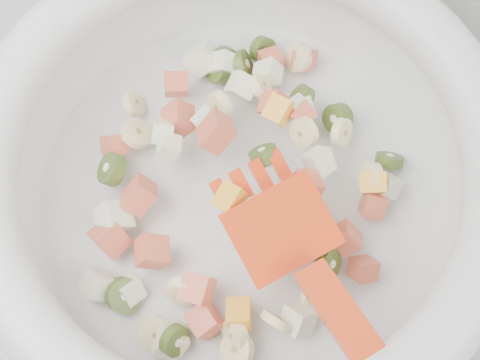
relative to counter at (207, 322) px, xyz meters
The scene contains 2 objects.
counter is the anchor object (origin of this frame).
mixing_bowl 0.51m from the counter, 46.28° to the left, with size 0.50×0.41×0.14m.
Camera 1 is at (0.15, 1.31, 1.47)m, focal length 55.00 mm.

